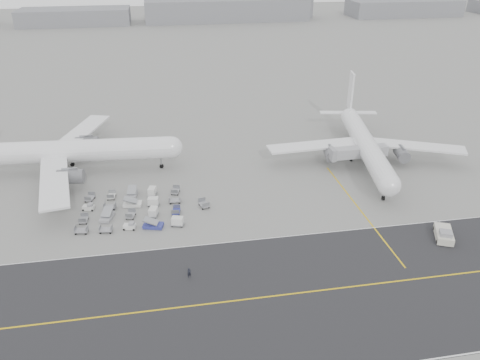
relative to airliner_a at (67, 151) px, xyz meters
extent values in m
plane|color=gray|center=(31.86, -33.54, -5.43)|extent=(700.00, 700.00, 0.00)
cube|color=#29292C|center=(36.86, -51.54, -5.42)|extent=(220.00, 32.00, 0.02)
cube|color=gold|center=(36.86, -51.54, -5.40)|extent=(220.00, 0.30, 0.01)
cube|color=silver|center=(36.86, -35.74, -5.40)|extent=(220.00, 0.25, 0.01)
cube|color=gold|center=(61.86, -28.54, -5.41)|extent=(0.30, 40.00, 0.01)
cylinder|color=white|center=(1.40, -0.10, 0.01)|extent=(46.58, 8.66, 5.31)
sphere|color=white|center=(24.49, -1.79, 0.01)|extent=(5.20, 5.20, 5.20)
cube|color=white|center=(-0.75, -13.96, -0.65)|extent=(9.90, 26.01, 0.45)
cube|color=white|center=(1.29, 13.92, -0.65)|extent=(13.29, 25.91, 0.45)
cylinder|color=slate|center=(1.82, -9.76, -1.98)|extent=(5.87, 3.69, 3.29)
cylinder|color=slate|center=(3.22, 9.39, -1.98)|extent=(5.87, 3.69, 3.29)
cylinder|color=black|center=(21.68, -1.58, -4.93)|extent=(1.04, 0.57, 1.00)
cylinder|color=black|center=(-0.52, -3.16, -4.93)|extent=(1.04, 0.57, 1.00)
cylinder|color=black|center=(-0.06, 3.20, -4.93)|extent=(1.04, 0.57, 1.00)
cylinder|color=gray|center=(21.68, -1.58, -3.53)|extent=(0.36, 0.36, 2.79)
cylinder|color=white|center=(71.74, -7.66, -0.47)|extent=(12.47, 42.39, 4.84)
sphere|color=white|center=(67.88, -28.41, -0.47)|extent=(4.74, 4.74, 4.74)
cone|color=white|center=(75.79, 14.11, -0.10)|extent=(5.79, 8.90, 4.36)
cube|color=white|center=(75.88, 14.61, 6.59)|extent=(1.34, 4.65, 10.30)
cube|color=white|center=(71.75, 15.64, 0.02)|extent=(8.02, 3.69, 0.25)
cube|color=white|center=(80.10, 14.09, 0.02)|extent=(8.02, 3.69, 0.25)
cube|color=white|center=(59.40, -4.32, -1.07)|extent=(23.44, 6.54, 0.45)
cube|color=white|center=(84.46, -8.98, -1.07)|extent=(23.22, 14.30, 0.45)
cylinder|color=slate|center=(62.95, -7.07, -2.28)|extent=(3.89, 5.61, 3.00)
cylinder|color=slate|center=(80.16, -10.27, -2.28)|extent=(3.89, 5.61, 3.00)
cylinder|color=black|center=(68.35, -25.88, -4.90)|extent=(0.68, 1.12, 1.05)
cylinder|color=black|center=(69.17, -5.61, -4.90)|extent=(0.68, 1.12, 1.05)
cylinder|color=black|center=(74.88, -6.67, -4.90)|extent=(0.68, 1.12, 1.05)
cylinder|color=gray|center=(68.35, -25.88, -3.63)|extent=(0.36, 0.36, 2.54)
cube|color=beige|center=(73.21, -41.25, -4.60)|extent=(5.08, 6.69, 1.36)
cube|color=gray|center=(72.67, -42.50, -3.58)|extent=(2.74, 2.64, 0.88)
cylinder|color=gray|center=(74.68, -37.86, -4.94)|extent=(1.15, 2.38, 0.16)
cylinder|color=black|center=(71.12, -42.89, -4.99)|extent=(0.71, 0.96, 0.88)
cylinder|color=black|center=(73.44, -43.90, -4.99)|extent=(0.71, 0.96, 0.88)
cylinder|color=black|center=(72.98, -38.61, -4.99)|extent=(0.71, 0.96, 0.88)
cylinder|color=black|center=(75.30, -39.62, -4.99)|extent=(0.71, 0.96, 0.88)
cylinder|color=gray|center=(75.66, -9.64, -3.53)|extent=(1.51, 1.51, 3.79)
cube|color=gray|center=(75.66, -9.64, -5.10)|extent=(2.55, 2.55, 0.66)
cube|color=#A2A2A6|center=(69.04, -9.88, -1.07)|extent=(14.28, 3.17, 2.46)
cube|color=gray|center=(62.22, -10.13, -1.07)|extent=(1.25, 3.07, 2.84)
cylinder|color=black|center=(76.66, -8.56, -5.14)|extent=(0.30, 0.58, 0.57)
imported|color=black|center=(25.18, -44.60, -4.52)|extent=(0.77, 0.63, 1.82)
camera|label=1|loc=(22.86, -106.86, 44.78)|focal=35.00mm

